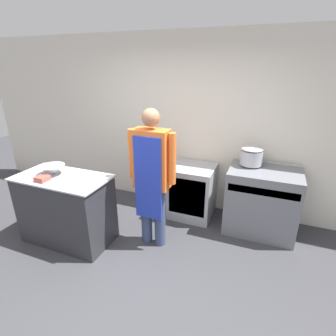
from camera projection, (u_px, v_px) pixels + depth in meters
ground_plane at (123, 288)px, 2.81m from camera, size 14.00×14.00×0.00m
wall_back at (186, 125)px, 4.10m from camera, size 8.00×0.05×2.70m
prep_counter at (67, 209)px, 3.45m from camera, size 1.21×0.63×0.92m
stove at (261, 201)px, 3.65m from camera, size 0.94×0.66×0.94m
fridge_unit at (192, 191)px, 4.06m from camera, size 0.64×0.62×0.81m
person_cook at (152, 173)px, 3.17m from camera, size 0.61×0.24×1.79m
mixing_bowl at (53, 170)px, 3.33m from camera, size 0.31×0.31×0.12m
plastic_tub at (42, 179)px, 3.16m from camera, size 0.14×0.14×0.06m
stock_pot at (252, 156)px, 3.60m from camera, size 0.30×0.30×0.25m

